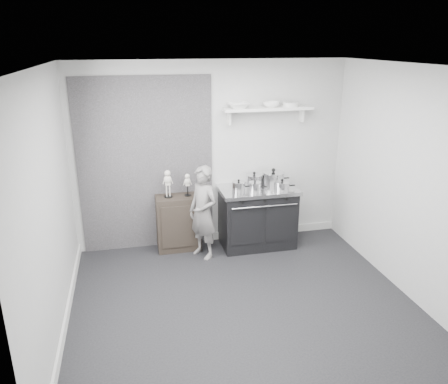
# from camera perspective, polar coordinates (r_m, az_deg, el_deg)

# --- Properties ---
(ground) EXTENTS (4.00, 4.00, 0.00)m
(ground) POSITION_cam_1_polar(r_m,az_deg,el_deg) (5.33, 2.37, -14.23)
(ground) COLOR black
(ground) RESTS_ON ground
(room_shell) EXTENTS (4.02, 3.62, 2.71)m
(room_shell) POSITION_cam_1_polar(r_m,az_deg,el_deg) (4.76, 1.14, 3.36)
(room_shell) COLOR #B0B0AE
(room_shell) RESTS_ON ground
(wall_shelf) EXTENTS (1.30, 0.26, 0.24)m
(wall_shelf) POSITION_cam_1_polar(r_m,az_deg,el_deg) (6.36, 5.74, 10.70)
(wall_shelf) COLOR silver
(wall_shelf) RESTS_ON room_shell
(stove) EXTENTS (1.13, 0.70, 0.90)m
(stove) POSITION_cam_1_polar(r_m,az_deg,el_deg) (6.53, 4.36, -3.19)
(stove) COLOR black
(stove) RESTS_ON ground
(side_cabinet) EXTENTS (0.63, 0.37, 0.82)m
(side_cabinet) POSITION_cam_1_polar(r_m,az_deg,el_deg) (6.45, -5.97, -3.99)
(side_cabinet) COLOR black
(side_cabinet) RESTS_ON ground
(child) EXTENTS (0.54, 0.58, 1.34)m
(child) POSITION_cam_1_polar(r_m,az_deg,el_deg) (6.09, -2.74, -2.70)
(child) COLOR slate
(child) RESTS_ON ground
(pot_front_left) EXTENTS (0.28, 0.19, 0.18)m
(pot_front_left) POSITION_cam_1_polar(r_m,az_deg,el_deg) (6.19, 1.94, 0.74)
(pot_front_left) COLOR silver
(pot_front_left) RESTS_ON stove
(pot_back_left) EXTENTS (0.34, 0.25, 0.21)m
(pot_back_left) POSITION_cam_1_polar(r_m,az_deg,el_deg) (6.47, 3.96, 1.61)
(pot_back_left) COLOR silver
(pot_back_left) RESTS_ON stove
(pot_back_right) EXTENTS (0.41, 0.33, 0.26)m
(pot_back_right) POSITION_cam_1_polar(r_m,az_deg,el_deg) (6.51, 6.45, 1.79)
(pot_back_right) COLOR silver
(pot_back_right) RESTS_ON stove
(pot_front_right) EXTENTS (0.31, 0.22, 0.17)m
(pot_front_right) POSITION_cam_1_polar(r_m,az_deg,el_deg) (6.31, 7.57, 0.84)
(pot_front_right) COLOR silver
(pot_front_right) RESTS_ON stove
(pot_front_center) EXTENTS (0.26, 0.18, 0.17)m
(pot_front_center) POSITION_cam_1_polar(r_m,az_deg,el_deg) (6.19, 4.06, 0.68)
(pot_front_center) COLOR silver
(pot_front_center) RESTS_ON stove
(skeleton_full) EXTENTS (0.13, 0.08, 0.46)m
(skeleton_full) POSITION_cam_1_polar(r_m,az_deg,el_deg) (6.22, -7.36, 1.34)
(skeleton_full) COLOR beige
(skeleton_full) RESTS_ON side_cabinet
(skeleton_torso) EXTENTS (0.11, 0.07, 0.38)m
(skeleton_torso) POSITION_cam_1_polar(r_m,az_deg,el_deg) (6.26, -4.79, 1.15)
(skeleton_torso) COLOR beige
(skeleton_torso) RESTS_ON side_cabinet
(bowl_large) EXTENTS (0.31, 0.31, 0.08)m
(bowl_large) POSITION_cam_1_polar(r_m,az_deg,el_deg) (6.22, 1.90, 11.24)
(bowl_large) COLOR white
(bowl_large) RESTS_ON wall_shelf
(bowl_small) EXTENTS (0.24, 0.24, 0.08)m
(bowl_small) POSITION_cam_1_polar(r_m,az_deg,el_deg) (6.36, 6.20, 11.31)
(bowl_small) COLOR white
(bowl_small) RESTS_ON wall_shelf
(plate_stack) EXTENTS (0.24, 0.24, 0.06)m
(plate_stack) POSITION_cam_1_polar(r_m,az_deg,el_deg) (6.46, 8.65, 11.26)
(plate_stack) COLOR silver
(plate_stack) RESTS_ON wall_shelf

